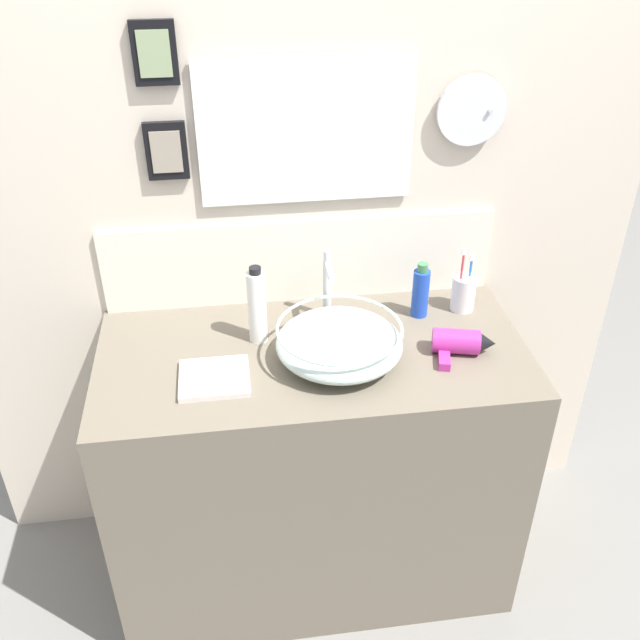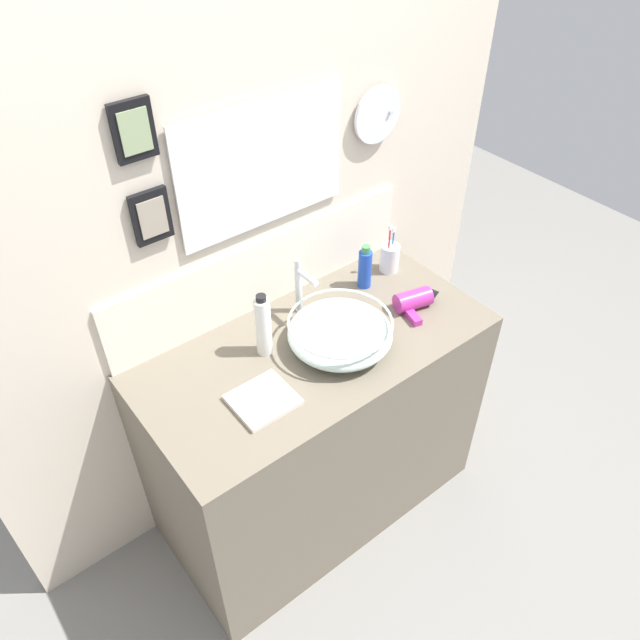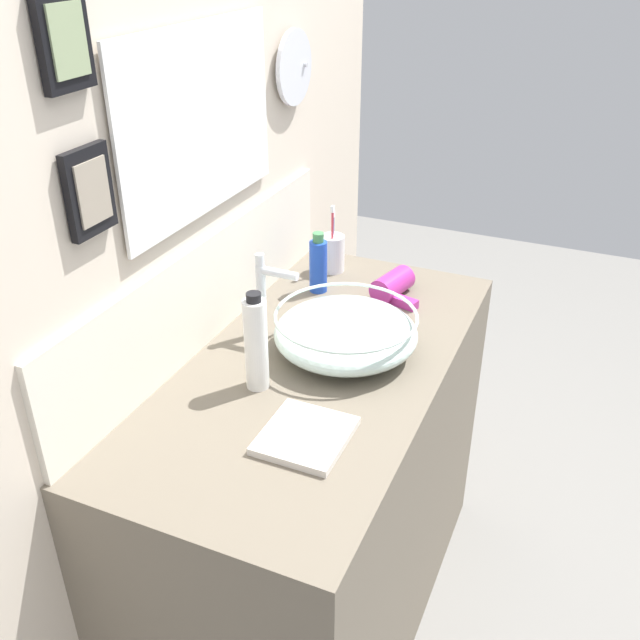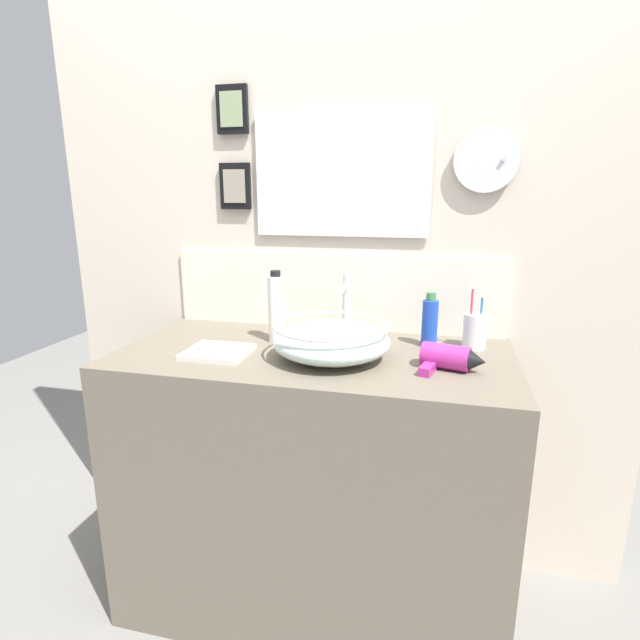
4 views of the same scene
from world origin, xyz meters
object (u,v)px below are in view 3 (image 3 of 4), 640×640
at_px(glass_bowl_sink, 346,332).
at_px(lotion_bottle, 256,343).
at_px(spray_bottle, 318,265).
at_px(hair_drier, 396,284).
at_px(faucet, 266,290).
at_px(hand_towel, 305,436).
at_px(toothbrush_cup, 332,253).

relative_size(glass_bowl_sink, lotion_bottle, 1.47).
bearing_deg(spray_bottle, hair_drier, -73.04).
bearing_deg(glass_bowl_sink, faucet, 90.00).
distance_m(glass_bowl_sink, lotion_bottle, 0.25).
bearing_deg(hair_drier, faucet, 145.91).
height_order(faucet, hair_drier, faucet).
height_order(glass_bowl_sink, hand_towel, glass_bowl_sink).
bearing_deg(lotion_bottle, faucet, 21.94).
xyz_separation_m(hair_drier, hand_towel, (-0.66, -0.03, -0.02)).
distance_m(spray_bottle, lotion_bottle, 0.48).
distance_m(glass_bowl_sink, toothbrush_cup, 0.45).
bearing_deg(glass_bowl_sink, lotion_bottle, 149.00).
bearing_deg(glass_bowl_sink, hair_drier, -2.81).
bearing_deg(spray_bottle, faucet, 175.72).
xyz_separation_m(faucet, lotion_bottle, (-0.21, -0.08, -0.01)).
bearing_deg(toothbrush_cup, glass_bowl_sink, -153.42).
height_order(spray_bottle, lotion_bottle, lotion_bottle).
height_order(faucet, lotion_bottle, lotion_bottle).
distance_m(lotion_bottle, hand_towel, 0.24).
height_order(hair_drier, lotion_bottle, lotion_bottle).
xyz_separation_m(faucet, toothbrush_cup, (0.40, -0.01, -0.07)).
bearing_deg(spray_bottle, glass_bowl_sink, -145.07).
height_order(hair_drier, hand_towel, hair_drier).
bearing_deg(toothbrush_cup, lotion_bottle, -172.75).
xyz_separation_m(faucet, hand_towel, (-0.33, -0.26, -0.11)).
bearing_deg(lotion_bottle, hand_towel, -126.20).
height_order(faucet, toothbrush_cup, faucet).
bearing_deg(faucet, hair_drier, -34.09).
relative_size(glass_bowl_sink, hair_drier, 1.88).
height_order(glass_bowl_sink, lotion_bottle, lotion_bottle).
xyz_separation_m(hair_drier, toothbrush_cup, (0.07, 0.22, 0.02)).
xyz_separation_m(toothbrush_cup, spray_bottle, (-0.14, -0.01, 0.02)).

